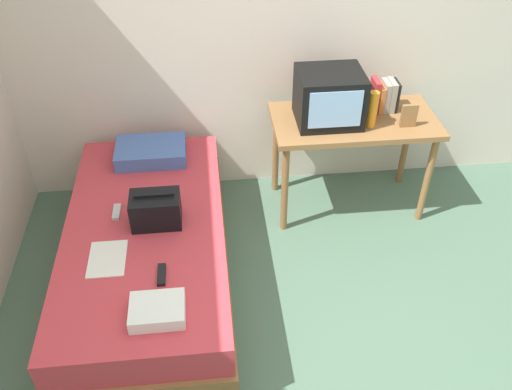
{
  "coord_description": "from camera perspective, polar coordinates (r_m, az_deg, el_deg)",
  "views": [
    {
      "loc": [
        -0.56,
        -1.69,
        2.72
      ],
      "look_at": [
        -0.27,
        1.04,
        0.55
      ],
      "focal_mm": 38.31,
      "sensor_mm": 36.0,
      "label": 1
    }
  ],
  "objects": [
    {
      "name": "ground_plane",
      "position": [
        3.26,
        7.09,
        -18.89
      ],
      "size": [
        8.0,
        8.0,
        0.0
      ],
      "primitive_type": "plane",
      "color": "#4C6B56"
    },
    {
      "name": "wall_back",
      "position": [
        4.0,
        2.54,
        17.46
      ],
      "size": [
        5.2,
        0.1,
        2.6
      ],
      "primitive_type": "cube",
      "color": "beige",
      "rests_on": "ground"
    },
    {
      "name": "bed",
      "position": [
        3.59,
        -11.13,
        -6.15
      ],
      "size": [
        1.0,
        2.0,
        0.51
      ],
      "color": "olive",
      "rests_on": "ground"
    },
    {
      "name": "desk",
      "position": [
        3.99,
        10.12,
        6.64
      ],
      "size": [
        1.16,
        0.6,
        0.77
      ],
      "color": "olive",
      "rests_on": "ground"
    },
    {
      "name": "tv",
      "position": [
        3.8,
        7.65,
        10.09
      ],
      "size": [
        0.44,
        0.39,
        0.36
      ],
      "color": "black",
      "rests_on": "desk"
    },
    {
      "name": "water_bottle",
      "position": [
        3.81,
        12.05,
        8.75
      ],
      "size": [
        0.07,
        0.07,
        0.26
      ],
      "primitive_type": "cylinder",
      "color": "orange",
      "rests_on": "desk"
    },
    {
      "name": "book_row",
      "position": [
        4.04,
        13.21,
        10.06
      ],
      "size": [
        0.18,
        0.15,
        0.24
      ],
      "color": "#B72D33",
      "rests_on": "desk"
    },
    {
      "name": "picture_frame",
      "position": [
        3.88,
        15.68,
        7.96
      ],
      "size": [
        0.11,
        0.02,
        0.17
      ],
      "primitive_type": "cube",
      "color": "olive",
      "rests_on": "desk"
    },
    {
      "name": "pillow",
      "position": [
        3.96,
        -10.9,
        4.46
      ],
      "size": [
        0.49,
        0.34,
        0.1
      ],
      "primitive_type": "cube",
      "color": "#4766AD",
      "rests_on": "bed"
    },
    {
      "name": "handbag",
      "position": [
        3.35,
        -10.43,
        -1.51
      ],
      "size": [
        0.3,
        0.2,
        0.23
      ],
      "color": "black",
      "rests_on": "bed"
    },
    {
      "name": "magazine",
      "position": [
        3.24,
        -15.27,
        -6.44
      ],
      "size": [
        0.21,
        0.29,
        0.01
      ],
      "primitive_type": "cube",
      "color": "white",
      "rests_on": "bed"
    },
    {
      "name": "remote_dark",
      "position": [
        3.07,
        -9.83,
        -8.2
      ],
      "size": [
        0.04,
        0.16,
        0.02
      ],
      "primitive_type": "cube",
      "color": "black",
      "rests_on": "bed"
    },
    {
      "name": "remote_silver",
      "position": [
        3.53,
        -14.35,
        -1.74
      ],
      "size": [
        0.04,
        0.14,
        0.02
      ],
      "primitive_type": "cube",
      "color": "#B7B7BC",
      "rests_on": "bed"
    },
    {
      "name": "folded_towel",
      "position": [
        2.87,
        -10.27,
        -11.79
      ],
      "size": [
        0.28,
        0.22,
        0.08
      ],
      "primitive_type": "cube",
      "color": "white",
      "rests_on": "bed"
    }
  ]
}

